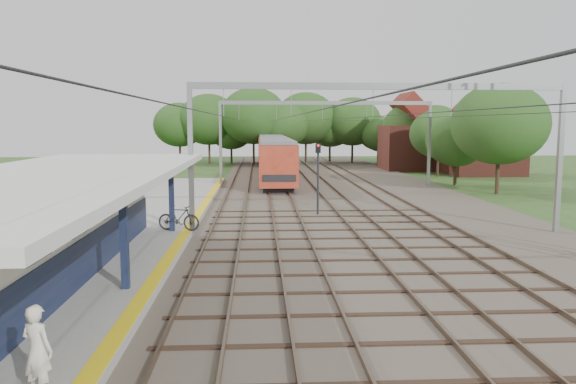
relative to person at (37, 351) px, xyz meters
name	(u,v)px	position (x,y,z in m)	size (l,w,h in m)	color
ballast_bed	(341,195)	(9.89, 30.60, -1.14)	(18.00, 90.00, 0.10)	#473D33
platform	(132,239)	(-1.61, 14.60, -1.02)	(5.00, 52.00, 0.35)	gray
yellow_stripe	(184,235)	(0.64, 14.60, -0.84)	(0.45, 52.00, 0.01)	yellow
station_building	(33,226)	(-2.99, 7.60, 0.85)	(3.41, 18.00, 3.40)	beige
canopy	(56,177)	(-1.88, 6.60, 2.45)	(6.40, 20.00, 3.44)	#111935
rail_tracks	(306,193)	(7.39, 30.60, -1.02)	(11.80, 88.00, 0.15)	brown
catenary_system	(343,118)	(9.28, 25.88, 4.32)	(17.22, 88.00, 7.00)	gray
tree_band	(307,126)	(9.74, 57.72, 3.73)	(31.72, 30.88, 8.82)	#382619
house_near	(483,145)	(26.89, 46.60, 1.80)	(7.00, 6.12, 7.89)	brown
house_far	(418,141)	(21.89, 52.60, 2.04)	(8.00, 6.12, 8.66)	brown
person	(37,351)	(0.00, 0.00, 0.00)	(0.61, 0.40, 1.68)	white
bicycle	(179,218)	(0.29, 15.60, -0.25)	(0.56, 1.97, 1.18)	black
train	(273,153)	(5.39, 48.44, 0.94)	(2.91, 36.20, 3.82)	black
signal_post	(318,172)	(7.24, 21.41, 1.32)	(0.32, 0.29, 4.08)	black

